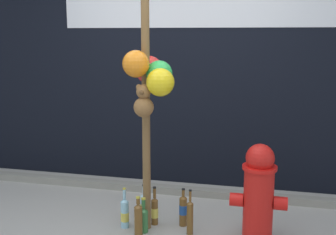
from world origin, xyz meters
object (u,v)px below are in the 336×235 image
at_px(bottle_0, 144,204).
at_px(bottle_4, 190,217).
at_px(bottle_1, 125,213).
at_px(bottle_3, 144,219).
at_px(bottle_5, 155,210).
at_px(bottle_2, 138,219).
at_px(fire_hydrant, 259,193).
at_px(bottle_6, 183,210).
at_px(memorial_post, 149,54).

xyz_separation_m(bottle_0, bottle_4, (0.50, -0.26, 0.04)).
xyz_separation_m(bottle_1, bottle_3, (0.20, -0.05, -0.01)).
bearing_deg(bottle_4, bottle_5, 160.68).
height_order(bottle_1, bottle_2, bottle_1).
xyz_separation_m(fire_hydrant, bottle_6, (-0.68, 0.13, -0.28)).
bearing_deg(bottle_1, bottle_5, 26.50).
relative_size(bottle_4, bottle_5, 1.13).
bearing_deg(bottle_1, bottle_3, -15.37).
xyz_separation_m(bottle_1, bottle_6, (0.52, 0.16, 0.02)).
distance_m(memorial_post, bottle_3, 1.46).
height_order(bottle_0, bottle_2, bottle_2).
xyz_separation_m(bottle_0, bottle_3, (0.09, -0.32, -0.00)).
xyz_separation_m(bottle_0, bottle_2, (0.07, -0.41, 0.03)).
bearing_deg(bottle_5, fire_hydrant, -6.01).
height_order(bottle_1, bottle_3, bottle_1).
bearing_deg(bottle_0, memorial_post, -62.04).
bearing_deg(bottle_5, bottle_1, -153.50).
distance_m(memorial_post, bottle_1, 1.47).
bearing_deg(bottle_3, fire_hydrant, 4.56).
bearing_deg(bottle_2, memorial_post, 72.16).
xyz_separation_m(fire_hydrant, bottle_0, (-1.08, 0.24, -0.30)).
distance_m(bottle_3, bottle_5, 0.19).
bearing_deg(fire_hydrant, bottle_4, -177.43).
bearing_deg(fire_hydrant, bottle_0, 167.72).
relative_size(memorial_post, bottle_4, 6.82).
height_order(bottle_2, bottle_3, bottle_2).
distance_m(bottle_1, bottle_5, 0.28).
xyz_separation_m(memorial_post, bottle_6, (0.28, 0.13, -1.44)).
xyz_separation_m(fire_hydrant, bottle_2, (-1.02, -0.17, -0.27)).
distance_m(memorial_post, bottle_6, 1.47).
bearing_deg(bottle_5, bottle_0, 135.82).
distance_m(bottle_0, bottle_6, 0.42).
bearing_deg(fire_hydrant, memorial_post, 179.68).
distance_m(bottle_1, bottle_3, 0.20).
xyz_separation_m(fire_hydrant, bottle_4, (-0.59, -0.03, -0.27)).
xyz_separation_m(bottle_2, bottle_4, (0.43, 0.14, 0.01)).
height_order(bottle_3, bottle_4, bottle_4).
xyz_separation_m(memorial_post, bottle_2, (-0.06, -0.18, -1.43)).
relative_size(bottle_0, bottle_5, 0.89).
relative_size(fire_hydrant, bottle_4, 2.05).
xyz_separation_m(bottle_3, bottle_4, (0.41, 0.05, 0.04)).
bearing_deg(fire_hydrant, bottle_3, -175.44).
height_order(memorial_post, bottle_1, memorial_post).
xyz_separation_m(fire_hydrant, bottle_3, (-1.00, -0.08, -0.30)).
height_order(memorial_post, bottle_4, memorial_post).
distance_m(memorial_post, bottle_2, 1.44).
relative_size(bottle_1, bottle_2, 1.03).
distance_m(memorial_post, bottle_4, 1.47).
xyz_separation_m(bottle_3, bottle_5, (0.05, 0.18, 0.01)).
height_order(bottle_2, bottle_5, same).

